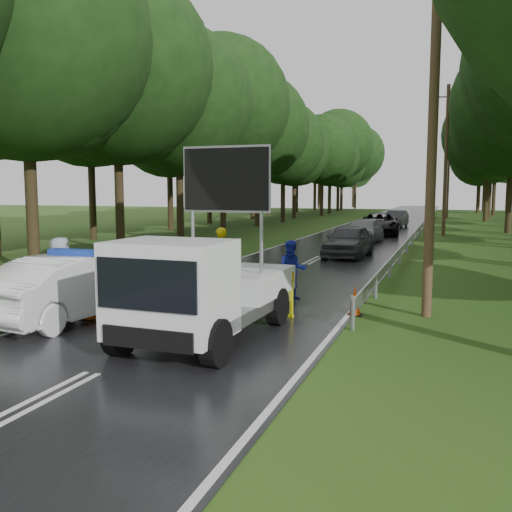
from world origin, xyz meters
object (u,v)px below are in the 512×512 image
at_px(officer, 221,257).
at_px(queue_car_first, 349,241).
at_px(queue_car_third, 379,224).
at_px(barrier, 245,279).
at_px(civilian, 292,270).
at_px(queue_car_second, 363,231).
at_px(police_sedan, 74,288).
at_px(work_truck, 201,290).
at_px(queue_car_fourth, 396,219).

height_order(officer, queue_car_first, officer).
bearing_deg(queue_car_third, barrier, -96.70).
xyz_separation_m(civilian, queue_car_second, (-0.67, 18.38, -0.18)).
distance_m(officer, queue_car_first, 9.88).
xyz_separation_m(police_sedan, barrier, (3.57, 2.20, 0.09)).
relative_size(civilian, queue_car_first, 0.38).
bearing_deg(work_truck, queue_car_fourth, 91.40).
distance_m(officer, queue_car_second, 17.21).
bearing_deg(police_sedan, officer, -98.81).
distance_m(barrier, queue_car_first, 12.86).
height_order(work_truck, queue_car_first, work_truck).
bearing_deg(work_truck, barrier, 94.63).
xyz_separation_m(officer, queue_car_fourth, (2.62, 31.53, -0.27)).
height_order(barrier, queue_car_first, queue_car_first).
relative_size(civilian, queue_car_third, 0.31).
xyz_separation_m(officer, civilian, (2.73, -1.30, -0.12)).
height_order(police_sedan, queue_car_second, police_sedan).
relative_size(work_truck, queue_car_fourth, 1.22).
bearing_deg(barrier, queue_car_fourth, 101.01).
relative_size(barrier, officer, 1.42).
relative_size(officer, civilian, 1.14).
relative_size(civilian, queue_car_fourth, 0.40).
xyz_separation_m(civilian, queue_car_first, (-0.25, 10.86, -0.09)).
bearing_deg(queue_car_second, work_truck, -86.38).
bearing_deg(civilian, barrier, -129.15).
bearing_deg(work_truck, queue_car_third, 91.90).
distance_m(officer, queue_car_fourth, 31.64).
distance_m(work_truck, queue_car_third, 29.48).
bearing_deg(officer, work_truck, 77.73).
bearing_deg(civilian, queue_car_second, 72.28).
bearing_deg(civilian, officer, 134.79).
relative_size(barrier, civilian, 1.61).
distance_m(police_sedan, barrier, 4.19).
bearing_deg(queue_car_first, queue_car_second, 96.76).
bearing_deg(barrier, civilian, 82.63).
relative_size(work_truck, civilian, 3.03).
xyz_separation_m(barrier, queue_car_fourth, (0.59, 34.83, -0.17)).
bearing_deg(queue_car_fourth, officer, -90.54).
xyz_separation_m(work_truck, civilian, (0.57, 4.99, -0.24)).
bearing_deg(queue_car_fourth, queue_car_first, -86.15).
distance_m(work_truck, queue_car_second, 23.38).
xyz_separation_m(work_truck, barrier, (-0.13, 2.99, -0.22)).
xyz_separation_m(police_sedan, work_truck, (3.70, -0.79, 0.31)).
bearing_deg(work_truck, queue_car_second, 92.33).
relative_size(civilian, queue_car_second, 0.37).
relative_size(work_truck, barrier, 1.88).
height_order(officer, queue_car_third, officer).
xyz_separation_m(queue_car_second, queue_car_fourth, (0.55, 14.44, 0.03)).
height_order(police_sedan, work_truck, work_truck).
bearing_deg(police_sedan, work_truck, 174.75).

